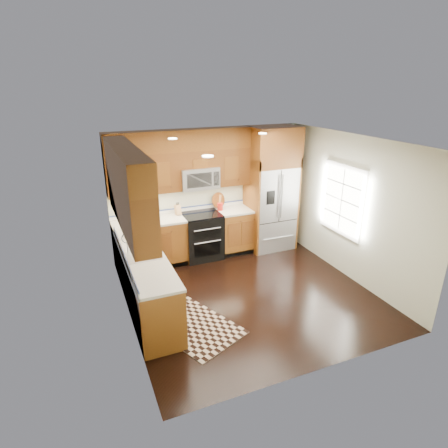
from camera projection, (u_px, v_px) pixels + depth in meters
name	position (u px, v px, depth m)	size (l,w,h in m)	color
ground	(248.00, 293.00, 6.48)	(4.00, 4.00, 0.00)	black
wall_back	(207.00, 191.00, 7.74)	(4.00, 0.02, 2.60)	#B8BAA8
wall_left	(123.00, 242.00, 5.30)	(0.02, 4.00, 2.60)	#B8BAA8
wall_right	(350.00, 208.00, 6.73)	(0.02, 4.00, 2.60)	#B8BAA8
window	(342.00, 200.00, 6.86)	(0.04, 1.10, 1.30)	white
base_cabinets	(164.00, 261.00, 6.65)	(2.85, 3.00, 0.90)	#92521C
countertop	(169.00, 233.00, 6.63)	(2.86, 3.01, 0.04)	silver
upper_cabinets	(161.00, 171.00, 6.28)	(2.85, 3.00, 1.15)	brown
range	(202.00, 236.00, 7.66)	(0.76, 0.67, 0.95)	black
microwave	(199.00, 178.00, 7.34)	(0.76, 0.40, 0.42)	#B2B2B7
refrigerator	(271.00, 189.00, 7.88)	(0.98, 0.75, 2.60)	#B2B2B7
sink_faucet	(141.00, 253.00, 5.70)	(0.54, 0.44, 0.37)	#B2B2B7
rug	(190.00, 323.00, 5.66)	(0.94, 1.57, 0.01)	black
knife_block	(178.00, 210.00, 7.44)	(0.11, 0.14, 0.26)	tan
utensil_crock	(220.00, 205.00, 7.69)	(0.12, 0.12, 0.33)	#B41E16
cutting_board	(218.00, 207.00, 7.89)	(0.33, 0.33, 0.02)	brown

